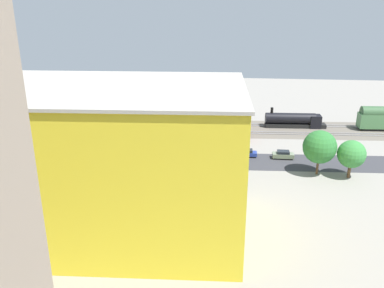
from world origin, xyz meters
name	(u,v)px	position (x,y,z in m)	size (l,w,h in m)	color
ground_plane	(186,155)	(0.00, 0.00, 0.00)	(172.71, 172.71, 0.00)	gray
rail_bed	(194,128)	(0.00, -18.85, 0.00)	(107.94, 14.53, 0.01)	#665E54
street_asphalt	(185,160)	(0.00, 2.67, 0.00)	(107.94, 9.00, 0.01)	#38383D
track_rails	(194,127)	(0.00, -18.85, 0.18)	(107.85, 12.61, 0.12)	#9E9EA8
platform_canopy_near	(132,122)	(13.92, -10.36, 3.78)	(55.37, 6.74, 4.00)	#B73328
platform_canopy_far	(138,113)	(14.18, -17.84, 4.02)	(51.40, 6.50, 4.29)	#C63D2D
locomotive	(295,120)	(-25.91, -22.11, 1.81)	(15.50, 3.42, 5.14)	black
parked_car_0	(283,155)	(-20.38, -0.24, 0.76)	(4.40, 1.90, 1.69)	black
parked_car_1	(247,153)	(-12.83, -0.62, 0.72)	(4.28, 1.77, 1.60)	black
parked_car_2	(208,153)	(-4.74, -0.19, 0.71)	(4.26, 2.01, 1.60)	black
parked_car_3	(170,150)	(3.57, -0.88, 0.76)	(4.34, 2.05, 1.71)	black
parked_car_4	(133,149)	(11.60, -0.75, 0.77)	(4.24, 1.93, 1.72)	black
parked_car_5	(100,147)	(19.23, -1.30, 0.75)	(4.00, 1.71, 1.70)	black
parked_car_6	(62,147)	(27.34, -0.17, 0.78)	(4.18, 1.84, 1.78)	black
construction_building	(92,164)	(9.72, 29.94, 10.41)	(40.89, 21.36, 20.81)	yellow
construction_roof_slab	(85,88)	(9.72, 29.94, 21.01)	(41.49, 21.96, 0.40)	#ADA89E
box_truck_0	(45,171)	(24.49, 14.62, 1.76)	(9.20, 3.70, 3.62)	black
box_truck_1	(65,168)	(21.39, 12.87, 1.72)	(9.90, 3.29, 3.54)	black
box_truck_2	(176,176)	(0.23, 14.11, 1.60)	(10.03, 2.81, 3.23)	black
street_tree_0	(352,154)	(-31.57, 8.07, 4.69)	(5.17, 5.17, 7.30)	brown
street_tree_1	(211,149)	(-5.71, 8.15, 4.75)	(4.05, 4.05, 6.83)	brown
street_tree_2	(320,147)	(-25.93, 7.08, 5.53)	(6.28, 6.28, 8.68)	brown
traffic_light	(248,136)	(-12.99, -2.22, 4.06)	(0.50, 0.36, 6.05)	#333333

